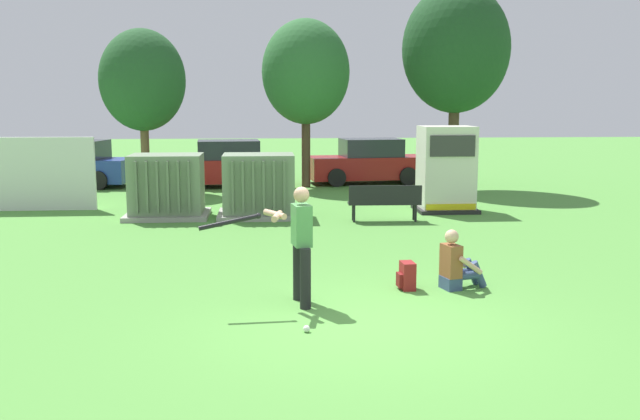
% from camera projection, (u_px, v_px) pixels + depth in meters
% --- Properties ---
extents(ground_plane, '(96.00, 96.00, 0.00)m').
position_uv_depth(ground_plane, '(364.00, 322.00, 9.46)').
color(ground_plane, '#51933D').
extents(fence_panel, '(4.80, 0.12, 2.00)m').
position_uv_depth(fence_panel, '(5.00, 174.00, 18.99)').
color(fence_panel, white).
rests_on(fence_panel, ground).
extents(transformer_west, '(2.10, 1.70, 1.62)m').
position_uv_depth(transformer_west, '(167.00, 187.00, 17.94)').
color(transformer_west, '#9E9B93').
rests_on(transformer_west, ground).
extents(transformer_mid_west, '(2.10, 1.70, 1.62)m').
position_uv_depth(transformer_mid_west, '(259.00, 186.00, 18.04)').
color(transformer_mid_west, '#9E9B93').
rests_on(transformer_mid_west, ground).
extents(generator_enclosure, '(1.60, 1.40, 2.30)m').
position_uv_depth(generator_enclosure, '(446.00, 169.00, 18.92)').
color(generator_enclosure, '#262626').
rests_on(generator_enclosure, ground).
extents(park_bench, '(1.81, 0.46, 0.92)m').
position_uv_depth(park_bench, '(385.00, 200.00, 17.31)').
color(park_bench, black).
rests_on(park_bench, ground).
extents(batter, '(1.62, 0.74, 1.74)m').
position_uv_depth(batter, '(298.00, 239.00, 10.16)').
color(batter, black).
rests_on(batter, ground).
extents(sports_ball, '(0.09, 0.09, 0.09)m').
position_uv_depth(sports_ball, '(307.00, 329.00, 9.05)').
color(sports_ball, white).
rests_on(sports_ball, ground).
extents(seated_spectator, '(0.78, 0.63, 0.96)m').
position_uv_depth(seated_spectator, '(456.00, 265.00, 11.13)').
color(seated_spectator, '#384C75').
rests_on(seated_spectator, ground).
extents(backpack, '(0.28, 0.33, 0.44)m').
position_uv_depth(backpack, '(407.00, 276.00, 11.10)').
color(backpack, maroon).
rests_on(backpack, ground).
extents(tree_left, '(2.76, 2.76, 5.28)m').
position_uv_depth(tree_left, '(143.00, 81.00, 22.67)').
color(tree_left, brown).
rests_on(tree_left, ground).
extents(tree_center_left, '(3.00, 3.00, 5.74)m').
position_uv_depth(tree_center_left, '(306.00, 72.00, 23.93)').
color(tree_center_left, '#4C3828').
rests_on(tree_center_left, ground).
extents(tree_center_right, '(3.55, 3.55, 6.78)m').
position_uv_depth(tree_center_right, '(456.00, 50.00, 23.16)').
color(tree_center_right, '#4C3828').
rests_on(tree_center_right, ground).
extents(parked_car_leftmost, '(4.41, 2.38, 1.62)m').
position_uv_depth(parked_car_leftmost, '(72.00, 165.00, 24.45)').
color(parked_car_leftmost, navy).
rests_on(parked_car_leftmost, ground).
extents(parked_car_left_of_center, '(4.32, 2.16, 1.62)m').
position_uv_depth(parked_car_left_of_center, '(226.00, 165.00, 24.44)').
color(parked_car_left_of_center, maroon).
rests_on(parked_car_left_of_center, ground).
extents(parked_car_right_of_center, '(4.36, 2.25, 1.62)m').
position_uv_depth(parked_car_right_of_center, '(368.00, 163.00, 25.48)').
color(parked_car_right_of_center, maroon).
rests_on(parked_car_right_of_center, ground).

